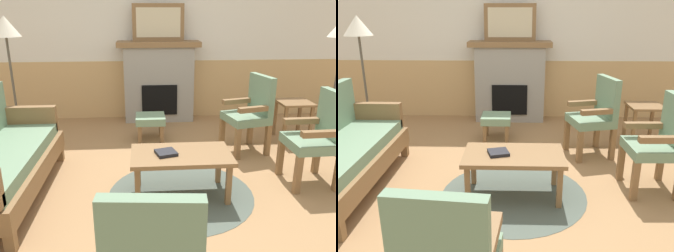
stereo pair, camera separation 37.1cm
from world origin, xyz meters
The scene contains 12 objects.
ground_plane centered at (0.00, 0.00, 0.00)m, with size 14.00×14.00×0.00m, color #997047.
wall_back centered at (0.00, 2.60, 1.31)m, with size 7.20×0.14×2.70m.
fireplace centered at (0.00, 2.35, 0.65)m, with size 1.30×0.44×1.28m.
framed_picture centered at (0.00, 2.35, 1.56)m, with size 0.80×0.04×0.56m.
coffee_table centered at (0.09, -0.14, 0.39)m, with size 0.96×0.56×0.44m.
round_rug centered at (0.09, -0.14, 0.00)m, with size 1.43×1.43×0.01m, color #4C564C.
book_on_table centered at (-0.06, -0.16, 0.46)m, with size 0.18×0.18×0.03m, color black.
footstool centered at (-0.17, 1.39, 0.28)m, with size 0.40×0.40×0.36m.
armchair_near_fireplace centered at (1.51, 0.01, 0.54)m, with size 0.49×0.49×0.98m.
armchair_by_window_left centered at (1.09, 0.91, 0.54)m, with size 0.58×0.58×0.98m.
side_table centered at (1.82, 1.28, 0.43)m, with size 0.44×0.44×0.55m.
floor_lamp_by_couch centered at (-1.91, 1.29, 1.45)m, with size 0.36×0.36×1.68m.
Camera 1 is at (-0.26, -3.16, 1.73)m, focal length 36.80 mm.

